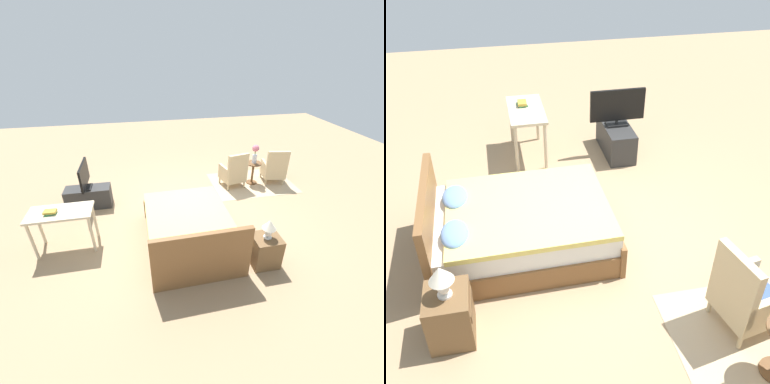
% 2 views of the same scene
% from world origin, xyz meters
% --- Properties ---
extents(ground_plane, '(16.00, 16.00, 0.00)m').
position_xyz_m(ground_plane, '(0.00, 0.00, 0.00)').
color(ground_plane, '#A38460').
extents(bed, '(1.53, 2.04, 0.96)m').
position_xyz_m(bed, '(0.13, 0.96, 0.30)').
color(bed, brown).
rests_on(bed, ground_plane).
extents(armchair_by_window_right, '(0.63, 0.63, 0.92)m').
position_xyz_m(armchair_by_window_right, '(-1.40, -1.00, 0.38)').
color(armchair_by_window_right, '#CCB284').
rests_on(armchair_by_window_right, floor_rug).
extents(nightstand, '(0.44, 0.41, 0.55)m').
position_xyz_m(nightstand, '(-0.98, 1.69, 0.27)').
color(nightstand, brown).
rests_on(nightstand, ground_plane).
extents(table_lamp, '(0.22, 0.22, 0.33)m').
position_xyz_m(table_lamp, '(-0.98, 1.69, 0.76)').
color(table_lamp, silver).
rests_on(table_lamp, nightstand).
extents(tv_stand, '(0.96, 0.40, 0.47)m').
position_xyz_m(tv_stand, '(2.09, -0.74, 0.23)').
color(tv_stand, '#2D2D2D').
rests_on(tv_stand, ground_plane).
extents(tv_flatscreen, '(0.20, 0.83, 0.56)m').
position_xyz_m(tv_flatscreen, '(2.09, -0.74, 0.76)').
color(tv_flatscreen, black).
rests_on(tv_flatscreen, tv_stand).
extents(vanity_desk, '(1.04, 0.52, 0.77)m').
position_xyz_m(vanity_desk, '(2.27, 0.61, 0.65)').
color(vanity_desk, beige).
rests_on(vanity_desk, ground_plane).
extents(book_stack, '(0.20, 0.16, 0.06)m').
position_xyz_m(book_stack, '(2.40, 0.65, 0.80)').
color(book_stack, '#337A47').
rests_on(book_stack, vanity_desk).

